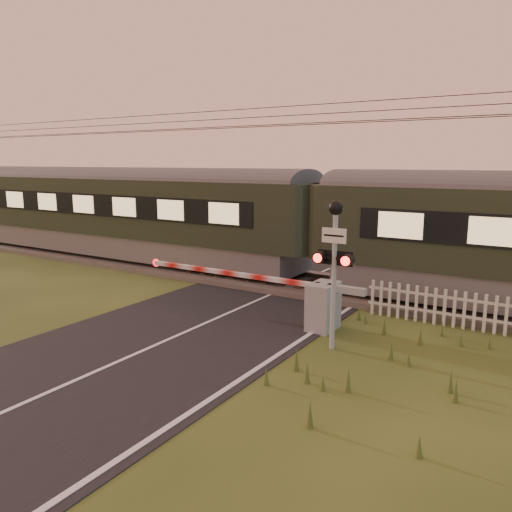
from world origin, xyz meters
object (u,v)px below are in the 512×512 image
Objects in this scene: train at (321,226)px; crossing_signal at (335,248)px; picket_fence at (445,307)px; boom_gate at (313,302)px.

crossing_signal is (2.60, -4.97, 0.23)m from train.
crossing_signal is at bearing -121.11° from picket_fence.
boom_gate is 3.49m from picket_fence.
train is 4.41m from boom_gate.
picket_fence is (4.46, -1.89, -1.64)m from train.
boom_gate is 1.69× the size of picket_fence.
crossing_signal reaches higher than picket_fence.
picket_fence is at bearing 58.89° from crossing_signal.
crossing_signal is 4.05m from picket_fence.
train is 9.62× the size of picket_fence.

